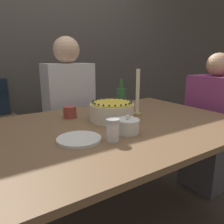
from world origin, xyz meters
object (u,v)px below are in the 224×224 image
Objects in this scene: bottle at (121,100)px; person_woman_floral at (211,132)px; person_man_blue_shirt at (70,121)px; cake at (112,111)px; candle at (138,97)px; sugar_shaker at (113,130)px; sugar_bowl at (127,126)px.

person_woman_floral is (0.78, -0.23, -0.33)m from bottle.
cake is at bearing 91.41° from person_man_blue_shirt.
bottle is 0.61m from person_man_blue_shirt.
candle is at bearing -74.75° from bottle.
person_man_blue_shirt reaches higher than sugar_shaker.
person_woman_floral is (1.01, 0.15, -0.27)m from sugar_bowl.
cake is at bearing 57.26° from sugar_shaker.
person_woman_floral is (0.74, -0.10, -0.37)m from candle.
cake is 2.16× the size of sugar_bowl.
person_man_blue_shirt is at bearing 108.83° from candle.
sugar_bowl is 0.93m from person_man_blue_shirt.
candle is 0.24× the size of person_man_blue_shirt.
candle is (0.27, 0.25, 0.09)m from sugar_bowl.
candle is 0.27× the size of person_woman_floral.
sugar_bowl is at bearing 22.36° from sugar_shaker.
person_man_blue_shirt is 1.22m from person_woman_floral.
sugar_bowl is 0.38m from candle.
cake is 0.99m from person_woman_floral.
cake is at bearing -178.95° from candle.
sugar_shaker is (-0.13, -0.05, 0.02)m from sugar_bowl.
candle is 0.15m from bottle.
person_woman_floral is at bearing 10.15° from sugar_shaker.
cake is 0.21× the size of person_man_blue_shirt.
cake is 0.22m from bottle.
candle reaches higher than bottle.
person_man_blue_shirt is at bearing 91.41° from cake.
sugar_bowl is 0.10× the size of person_man_blue_shirt.
person_man_blue_shirt reaches higher than candle.
bottle is 0.87m from person_woman_floral.
candle is (0.40, 0.30, 0.07)m from sugar_shaker.
sugar_shaker is 0.35× the size of candle.
person_man_blue_shirt is at bearing 86.80° from sugar_bowl.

